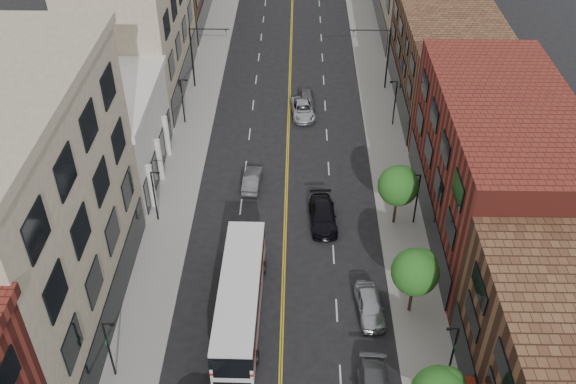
# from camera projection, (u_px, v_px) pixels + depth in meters

# --- Properties ---
(sidewalk_left) EXTENTS (4.00, 110.00, 0.15)m
(sidewalk_left) POSITION_uv_depth(u_px,v_px,m) (188.00, 149.00, 64.09)
(sidewalk_left) COLOR gray
(sidewalk_left) RESTS_ON ground
(sidewalk_right) EXTENTS (4.00, 110.00, 0.15)m
(sidewalk_right) POSITION_uv_depth(u_px,v_px,m) (388.00, 151.00, 63.81)
(sidewalk_right) COLOR gray
(sidewalk_right) RESTS_ON ground
(bldg_l_tanoffice) EXTENTS (10.00, 22.00, 18.00)m
(bldg_l_tanoffice) POSITION_uv_depth(u_px,v_px,m) (18.00, 223.00, 41.32)
(bldg_l_tanoffice) COLOR gray
(bldg_l_tanoffice) RESTS_ON ground
(bldg_l_white) EXTENTS (10.00, 14.00, 8.00)m
(bldg_l_white) POSITION_uv_depth(u_px,v_px,m) (101.00, 137.00, 58.62)
(bldg_l_white) COLOR silver
(bldg_l_white) RESTS_ON ground
(bldg_l_far_a) EXTENTS (10.00, 20.00, 18.00)m
(bldg_l_far_a) POSITION_uv_depth(u_px,v_px,m) (132.00, 12.00, 69.02)
(bldg_l_far_a) COLOR gray
(bldg_l_far_a) RESTS_ON ground
(bldg_r_mid) EXTENTS (10.00, 22.00, 12.00)m
(bldg_r_mid) POSITION_uv_depth(u_px,v_px,m) (497.00, 167.00, 51.39)
(bldg_r_mid) COLOR maroon
(bldg_r_mid) RESTS_ON ground
(bldg_r_far_a) EXTENTS (10.00, 20.00, 10.00)m
(bldg_r_far_a) POSITION_uv_depth(u_px,v_px,m) (448.00, 61.00, 68.62)
(bldg_r_far_a) COLOR #543121
(bldg_r_far_a) RESTS_ON ground
(tree_r_2) EXTENTS (3.40, 3.40, 5.59)m
(tree_r_2) POSITION_uv_depth(u_px,v_px,m) (416.00, 270.00, 44.78)
(tree_r_2) COLOR black
(tree_r_2) RESTS_ON sidewalk_right
(tree_r_3) EXTENTS (3.40, 3.40, 5.59)m
(tree_r_3) POSITION_uv_depth(u_px,v_px,m) (399.00, 184.00, 52.70)
(tree_r_3) COLOR black
(tree_r_3) RESTS_ON sidewalk_right
(lamp_l_1) EXTENTS (0.81, 0.55, 5.05)m
(lamp_l_1) POSITION_uv_depth(u_px,v_px,m) (109.00, 347.00, 40.96)
(lamp_l_1) COLOR black
(lamp_l_1) RESTS_ON sidewalk_left
(lamp_l_2) EXTENTS (0.81, 0.55, 5.05)m
(lamp_l_2) POSITION_uv_depth(u_px,v_px,m) (155.00, 193.00, 53.63)
(lamp_l_2) COLOR black
(lamp_l_2) RESTS_ON sidewalk_left
(lamp_l_3) EXTENTS (0.81, 0.55, 5.05)m
(lamp_l_3) POSITION_uv_depth(u_px,v_px,m) (183.00, 99.00, 66.29)
(lamp_l_3) COLOR black
(lamp_l_3) RESTS_ON sidewalk_left
(lamp_r_1) EXTENTS (0.81, 0.55, 5.05)m
(lamp_r_1) POSITION_uv_depth(u_px,v_px,m) (452.00, 351.00, 40.66)
(lamp_r_1) COLOR black
(lamp_r_1) RESTS_ON sidewalk_right
(lamp_r_2) EXTENTS (0.81, 0.55, 5.05)m
(lamp_r_2) POSITION_uv_depth(u_px,v_px,m) (417.00, 196.00, 53.33)
(lamp_r_2) COLOR black
(lamp_r_2) RESTS_ON sidewalk_right
(lamp_r_3) EXTENTS (0.81, 0.55, 5.05)m
(lamp_r_3) POSITION_uv_depth(u_px,v_px,m) (395.00, 101.00, 65.99)
(lamp_r_3) COLOR black
(lamp_r_3) RESTS_ON sidewalk_right
(signal_mast_left) EXTENTS (4.49, 0.18, 7.20)m
(signal_mast_left) POSITION_uv_depth(u_px,v_px,m) (198.00, 50.00, 71.59)
(signal_mast_left) COLOR black
(signal_mast_left) RESTS_ON sidewalk_left
(signal_mast_right) EXTENTS (4.49, 0.18, 7.20)m
(signal_mast_right) POSITION_uv_depth(u_px,v_px,m) (382.00, 52.00, 71.31)
(signal_mast_right) COLOR black
(signal_mast_right) RESTS_ON sidewalk_right
(city_bus) EXTENTS (3.26, 13.05, 3.35)m
(city_bus) POSITION_uv_depth(u_px,v_px,m) (240.00, 295.00, 45.86)
(city_bus) COLOR silver
(city_bus) RESTS_ON ground
(car_parked_far) EXTENTS (2.29, 4.77, 1.57)m
(car_parked_far) POSITION_uv_depth(u_px,v_px,m) (370.00, 306.00, 46.63)
(car_parked_far) COLOR #ABAEB3
(car_parked_far) RESTS_ON ground
(car_lane_behind) EXTENTS (1.79, 4.37, 1.41)m
(car_lane_behind) POSITION_uv_depth(u_px,v_px,m) (252.00, 180.00, 58.97)
(car_lane_behind) COLOR #525157
(car_lane_behind) RESTS_ON ground
(car_lane_a) EXTENTS (2.56, 5.57, 1.58)m
(car_lane_a) POSITION_uv_depth(u_px,v_px,m) (323.00, 215.00, 54.76)
(car_lane_a) COLOR black
(car_lane_a) RESTS_ON ground
(car_lane_b) EXTENTS (2.92, 5.35, 1.42)m
(car_lane_b) POSITION_uv_depth(u_px,v_px,m) (303.00, 109.00, 69.02)
(car_lane_b) COLOR #B3B7BC
(car_lane_b) RESTS_ON ground
(car_lane_c) EXTENTS (1.89, 4.26, 1.43)m
(car_lane_c) POSITION_uv_depth(u_px,v_px,m) (306.00, 98.00, 70.94)
(car_lane_c) COLOR #4F4F54
(car_lane_c) RESTS_ON ground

